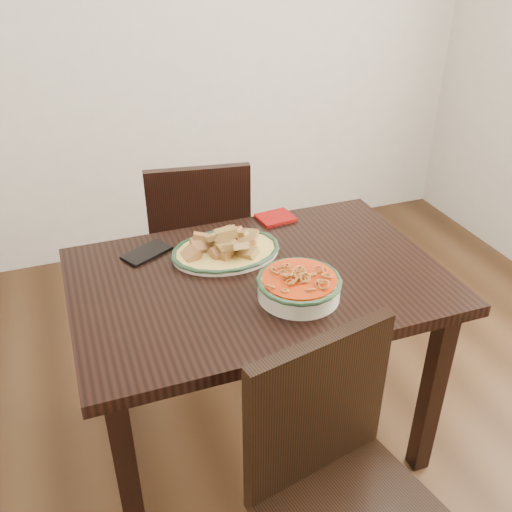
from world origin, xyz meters
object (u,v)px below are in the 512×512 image
object	(u,v)px
dining_table	(258,301)
smartphone	(147,253)
chair_far	(199,242)
chair_near	(340,482)
noodle_bowl	(299,284)
fish_plate	(226,242)

from	to	relation	value
dining_table	smartphone	size ratio (longest dim) A/B	7.23
dining_table	smartphone	xyz separation A→B (m)	(-0.31, 0.25, 0.11)
chair_far	smartphone	world-z (taller)	chair_far
chair_far	chair_near	distance (m)	1.33
smartphone	dining_table	bearing A→B (deg)	-68.71
chair_far	noodle_bowl	xyz separation A→B (m)	(0.09, -0.86, 0.29)
noodle_bowl	chair_far	bearing A→B (deg)	95.96
chair_far	fish_plate	bearing A→B (deg)	94.41
chair_near	fish_plate	distance (m)	0.84
fish_plate	smartphone	world-z (taller)	fish_plate
dining_table	chair_near	size ratio (longest dim) A/B	1.32
dining_table	noodle_bowl	world-z (taller)	noodle_bowl
dining_table	fish_plate	bearing A→B (deg)	109.17
chair_far	smartphone	distance (m)	0.60
chair_far	chair_near	world-z (taller)	same
dining_table	noodle_bowl	size ratio (longest dim) A/B	4.56
dining_table	smartphone	world-z (taller)	smartphone
chair_far	fish_plate	xyz separation A→B (m)	(-0.04, -0.55, 0.30)
fish_plate	noodle_bowl	world-z (taller)	fish_plate
dining_table	noodle_bowl	distance (m)	0.22
chair_near	fish_plate	bearing A→B (deg)	81.82
smartphone	chair_near	bearing A→B (deg)	-100.19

